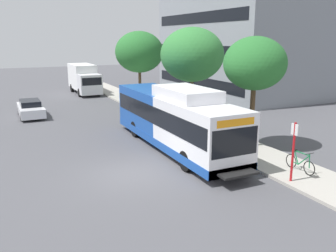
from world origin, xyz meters
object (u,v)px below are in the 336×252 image
object	(u,v)px
street_tree_mid_block	(192,55)
street_tree_far_block	(139,52)
transit_bus	(174,119)
parked_car_far_lane	(31,109)
street_tree_near_stop	(255,64)
box_truck_background	(84,78)
bicycle_parked	(300,163)
bus_stop_sign_pole	(293,147)

from	to	relation	value
street_tree_mid_block	street_tree_far_block	world-z (taller)	street_tree_mid_block
transit_bus	parked_car_far_lane	distance (m)	14.25
street_tree_near_stop	street_tree_far_block	size ratio (longest dim) A/B	0.92
street_tree_far_block	street_tree_near_stop	bearing A→B (deg)	-90.39
street_tree_near_stop	box_truck_background	bearing A→B (deg)	98.43
transit_bus	street_tree_mid_block	bearing A→B (deg)	52.57
transit_bus	parked_car_far_lane	xyz separation A→B (m)	(-6.55, 12.61, -1.04)
street_tree_mid_block	parked_car_far_lane	size ratio (longest dim) A/B	1.52
bicycle_parked	parked_car_far_lane	size ratio (longest dim) A/B	0.39
transit_bus	bus_stop_sign_pole	xyz separation A→B (m)	(2.20, -6.85, -0.05)
street_tree_near_stop	bus_stop_sign_pole	bearing A→B (deg)	-109.37
bus_stop_sign_pole	street_tree_far_block	world-z (taller)	street_tree_far_block
bicycle_parked	parked_car_far_lane	world-z (taller)	parked_car_far_lane
street_tree_mid_block	box_truck_background	distance (m)	18.28
bicycle_parked	street_tree_mid_block	bearing A→B (deg)	85.71
transit_bus	box_truck_background	distance (m)	23.15
street_tree_mid_block	box_truck_background	xyz separation A→B (m)	(-4.08, 17.53, -3.23)
transit_bus	street_tree_far_block	size ratio (longest dim) A/B	1.83
street_tree_near_stop	street_tree_mid_block	xyz separation A→B (m)	(0.37, 7.54, 0.18)
parked_car_far_lane	box_truck_background	bearing A→B (deg)	57.28
street_tree_mid_block	street_tree_far_block	bearing A→B (deg)	91.42
transit_bus	bicycle_parked	xyz separation A→B (m)	(3.42, -6.16, -1.14)
bus_stop_sign_pole	parked_car_far_lane	size ratio (longest dim) A/B	0.58
box_truck_background	bus_stop_sign_pole	bearing A→B (deg)	-86.23
bus_stop_sign_pole	box_truck_background	distance (m)	30.06
transit_bus	street_tree_near_stop	distance (m)	5.36
bicycle_parked	street_tree_far_block	world-z (taller)	street_tree_far_block
bus_stop_sign_pole	box_truck_background	bearing A→B (deg)	93.77
street_tree_near_stop	street_tree_far_block	distance (m)	17.50
bus_stop_sign_pole	street_tree_near_stop	distance (m)	6.10
bicycle_parked	street_tree_mid_block	size ratio (longest dim) A/B	0.26
bus_stop_sign_pole	street_tree_far_block	size ratio (longest dim) A/B	0.39
street_tree_near_stop	parked_car_far_lane	bearing A→B (deg)	125.81
street_tree_far_block	street_tree_mid_block	bearing A→B (deg)	-88.58
transit_bus	parked_car_far_lane	bearing A→B (deg)	117.45
bus_stop_sign_pole	street_tree_mid_block	xyz separation A→B (m)	(2.10, 12.47, 3.32)
bus_stop_sign_pole	bicycle_parked	distance (m)	1.77
box_truck_background	parked_car_far_lane	bearing A→B (deg)	-122.72
parked_car_far_lane	transit_bus	bearing A→B (deg)	-62.55
transit_bus	bicycle_parked	distance (m)	7.14
transit_bus	parked_car_far_lane	world-z (taller)	transit_bus
bus_stop_sign_pole	street_tree_near_stop	size ratio (longest dim) A/B	0.42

